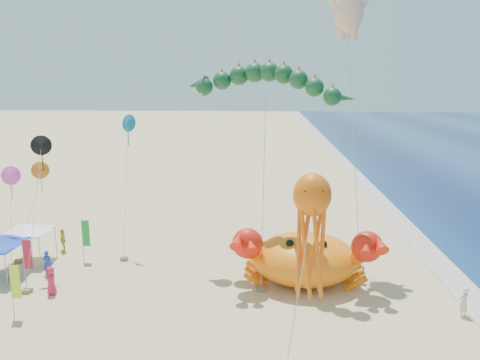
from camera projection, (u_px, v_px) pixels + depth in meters
The scene contains 10 objects.
ground at pixel (270, 289), 29.12m from camera, with size 320.00×320.00×0.00m, color #D1B784.
foam_strip at pixel (467, 293), 28.51m from camera, with size 320.00×320.00×0.00m, color silver.
crab_inflatable at pixel (305, 257), 29.59m from camera, with size 9.05×5.70×3.97m.
dragon_kite at pixel (263, 87), 29.65m from camera, with size 10.87×6.56×13.47m.
cherub_kite at pixel (349, 4), 31.18m from camera, with size 2.37×3.87×19.82m.
octopus_kite at pixel (311, 226), 20.65m from camera, with size 2.28×3.32×8.85m.
canopy_white at pixel (29, 228), 33.13m from camera, with size 3.05×3.05×2.71m.
feather_flags at pixel (25, 252), 29.83m from camera, with size 8.15×8.19×3.20m.
beachgoers at pixel (77, 264), 30.76m from camera, with size 30.69×9.34×1.80m.
small_kites at pixel (43, 172), 31.88m from camera, with size 8.71×9.41×10.32m.
Camera 1 is at (-0.51, -27.06, 12.86)m, focal length 35.00 mm.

